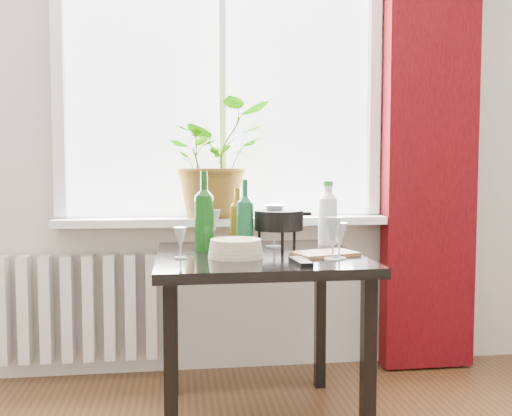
{
  "coord_description": "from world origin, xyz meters",
  "views": [
    {
      "loc": [
        -0.23,
        -0.82,
        1.1
      ],
      "look_at": [
        0.09,
        1.55,
        0.93
      ],
      "focal_mm": 40.0,
      "sensor_mm": 36.0,
      "label": 1
    }
  ],
  "objects": [
    {
      "name": "wineglass_front_right",
      "position": [
        0.37,
        1.35,
        0.83
      ],
      "size": [
        0.1,
        0.1,
        0.17
      ],
      "primitive_type": null,
      "rotation": [
        0.0,
        0.0,
        -0.42
      ],
      "color": "silver",
      "rests_on": "table"
    },
    {
      "name": "plate_stack",
      "position": [
        -0.0,
        1.46,
        0.78
      ],
      "size": [
        0.29,
        0.29,
        0.07
      ],
      "primitive_type": "cylinder",
      "rotation": [
        0.0,
        0.0,
        -0.33
      ],
      "color": "beige",
      "rests_on": "table"
    },
    {
      "name": "wine_bottle_left",
      "position": [
        -0.12,
        1.67,
        0.92
      ],
      "size": [
        0.1,
        0.1,
        0.35
      ],
      "primitive_type": null,
      "rotation": [
        0.0,
        0.0,
        -0.3
      ],
      "color": "#0C400D",
      "rests_on": "table"
    },
    {
      "name": "wineglass_back_center",
      "position": [
        0.2,
        1.73,
        0.84
      ],
      "size": [
        0.11,
        0.11,
        0.2
      ],
      "primitive_type": null,
      "rotation": [
        0.0,
        0.0,
        -0.39
      ],
      "color": "silver",
      "rests_on": "table"
    },
    {
      "name": "windowsill",
      "position": [
        0.0,
        2.15,
        0.82
      ],
      "size": [
        1.72,
        0.2,
        0.04
      ],
      "color": "white",
      "rests_on": "ground"
    },
    {
      "name": "wineglass_front_left",
      "position": [
        -0.23,
        1.46,
        0.8
      ],
      "size": [
        0.06,
        0.06,
        0.13
      ],
      "primitive_type": null,
      "rotation": [
        0.0,
        0.0,
        -0.1
      ],
      "color": "#B6BDC4",
      "rests_on": "table"
    },
    {
      "name": "cleaning_bottle",
      "position": [
        0.47,
        1.8,
        0.89
      ],
      "size": [
        0.1,
        0.1,
        0.31
      ],
      "primitive_type": null,
      "rotation": [
        0.0,
        0.0,
        -0.12
      ],
      "color": "white",
      "rests_on": "table"
    },
    {
      "name": "wineglass_back_left",
      "position": [
        -0.07,
        1.81,
        0.83
      ],
      "size": [
        0.08,
        0.08,
        0.17
      ],
      "primitive_type": null,
      "rotation": [
        0.0,
        0.0,
        0.15
      ],
      "color": "#B7BFC5",
      "rests_on": "table"
    },
    {
      "name": "radiator",
      "position": [
        -0.75,
        2.18,
        0.38
      ],
      "size": [
        0.8,
        0.1,
        0.55
      ],
      "color": "white",
      "rests_on": "ground"
    },
    {
      "name": "tv_remote",
      "position": [
        0.22,
        1.26,
        0.75
      ],
      "size": [
        0.06,
        0.17,
        0.02
      ],
      "primitive_type": "cube",
      "rotation": [
        0.0,
        0.0,
        0.08
      ],
      "color": "black",
      "rests_on": "table"
    },
    {
      "name": "window",
      "position": [
        0.0,
        2.22,
        1.6
      ],
      "size": [
        1.72,
        0.08,
        1.62
      ],
      "color": "white",
      "rests_on": "ground"
    },
    {
      "name": "fondue_pot",
      "position": [
        0.21,
        1.7,
        0.83
      ],
      "size": [
        0.26,
        0.23,
        0.17
      ],
      "primitive_type": null,
      "rotation": [
        0.0,
        0.0,
        0.02
      ],
      "color": "black",
      "rests_on": "table"
    },
    {
      "name": "wineglass_far_right",
      "position": [
        0.4,
        1.37,
        0.81
      ],
      "size": [
        0.07,
        0.07,
        0.15
      ],
      "primitive_type": null,
      "rotation": [
        0.0,
        0.0,
        -0.03
      ],
      "color": "white",
      "rests_on": "table"
    },
    {
      "name": "potted_plant",
      "position": [
        -0.04,
        2.17,
        1.15
      ],
      "size": [
        0.7,
        0.67,
        0.61
      ],
      "primitive_type": "imported",
      "rotation": [
        0.0,
        0.0,
        0.46
      ],
      "color": "#3D751F",
      "rests_on": "windowsill"
    },
    {
      "name": "cutting_board",
      "position": [
        0.37,
        1.47,
        0.75
      ],
      "size": [
        0.29,
        0.23,
        0.01
      ],
      "primitive_type": "cube",
      "rotation": [
        0.0,
        0.0,
        0.3
      ],
      "color": "olive",
      "rests_on": "table"
    },
    {
      "name": "wine_bottle_right",
      "position": [
        0.06,
        1.66,
        0.9
      ],
      "size": [
        0.08,
        0.08,
        0.32
      ],
      "primitive_type": null,
      "rotation": [
        0.0,
        0.0,
        -0.12
      ],
      "color": "#0D4422",
      "rests_on": "table"
    },
    {
      "name": "curtain",
      "position": [
        1.12,
        2.12,
        1.3
      ],
      "size": [
        0.5,
        0.12,
        2.56
      ],
      "color": "#3D0509",
      "rests_on": "ground"
    },
    {
      "name": "table",
      "position": [
        0.1,
        1.55,
        0.65
      ],
      "size": [
        0.85,
        0.85,
        0.74
      ],
      "color": "black",
      "rests_on": "ground"
    },
    {
      "name": "bottle_amber",
      "position": [
        0.03,
        1.77,
        0.88
      ],
      "size": [
        0.08,
        0.08,
        0.28
      ],
      "primitive_type": null,
      "rotation": [
        0.0,
        0.0,
        -0.25
      ],
      "color": "brown",
      "rests_on": "table"
    }
  ]
}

